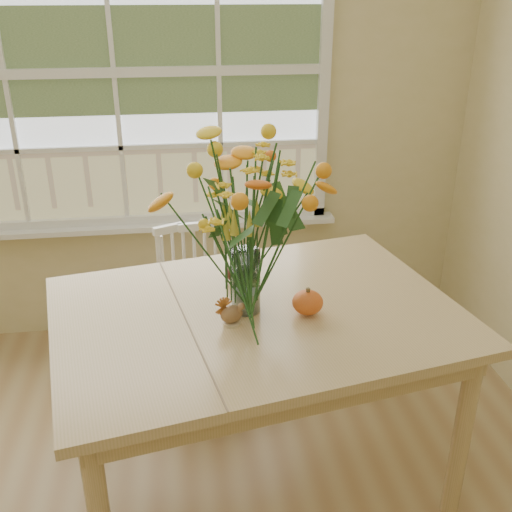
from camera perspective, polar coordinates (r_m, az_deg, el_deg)
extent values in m
cube|color=beige|center=(3.42, -13.02, 13.43)|extent=(4.00, 0.02, 2.70)
cube|color=silver|center=(3.38, -13.37, 16.70)|extent=(2.20, 0.00, 1.60)
cube|color=white|center=(3.54, -12.09, 2.68)|extent=(2.42, 0.12, 0.03)
cube|color=tan|center=(2.34, 0.07, -5.57)|extent=(1.72, 1.37, 0.04)
cube|color=tan|center=(2.37, 0.07, -7.03)|extent=(1.58, 1.23, 0.10)
cylinder|color=tan|center=(2.85, -16.30, -10.33)|extent=(0.07, 0.07, 0.78)
cylinder|color=tan|center=(2.53, 19.02, -15.85)|extent=(0.07, 0.07, 0.78)
cylinder|color=tan|center=(3.15, 9.14, -6.01)|extent=(0.07, 0.07, 0.78)
cube|color=white|center=(3.08, -5.20, -6.12)|extent=(0.44, 0.42, 0.05)
cube|color=white|center=(3.11, -5.81, -1.10)|extent=(0.40, 0.08, 0.45)
cylinder|color=white|center=(3.06, -7.50, -11.25)|extent=(0.03, 0.03, 0.39)
cylinder|color=white|center=(3.30, -8.13, -8.36)|extent=(0.03, 0.03, 0.39)
cylinder|color=white|center=(3.10, -1.74, -10.53)|extent=(0.03, 0.03, 0.39)
cylinder|color=white|center=(3.34, -2.82, -7.74)|extent=(0.03, 0.03, 0.39)
cylinder|color=white|center=(2.27, -0.99, -2.38)|extent=(0.11, 0.11, 0.25)
ellipsoid|color=#D74F19|center=(2.28, 4.93, -4.53)|extent=(0.12, 0.12, 0.09)
cylinder|color=#CCB78C|center=(2.23, -2.32, -6.38)|extent=(0.07, 0.07, 0.01)
ellipsoid|color=brown|center=(2.21, -2.34, -5.55)|extent=(0.10, 0.08, 0.07)
ellipsoid|color=#38160F|center=(2.52, -2.02, -1.72)|extent=(0.08, 0.08, 0.07)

